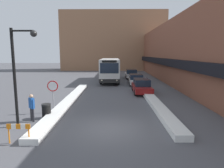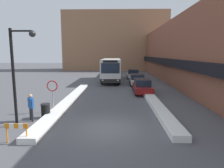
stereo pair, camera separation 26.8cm
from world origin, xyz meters
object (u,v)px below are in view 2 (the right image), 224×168
city_bus (112,69)px  parked_car_middle (137,80)px  trash_bin (46,111)px  street_lamp (18,66)px  pedestrian (31,105)px  stop_sign (52,89)px  construction_barricade (16,129)px  parked_car_back (133,74)px  parked_car_front (142,86)px

city_bus → parked_car_middle: city_bus is taller
trash_bin → street_lamp: bearing=-117.9°
pedestrian → stop_sign: bearing=114.7°
parked_car_middle → pedestrian: pedestrian is taller
construction_barricade → city_bus: bearing=79.9°
parked_car_back → stop_sign: size_ratio=1.96×
parked_car_middle → construction_barricade: bearing=-112.2°
parked_car_front → stop_sign: 10.32m
street_lamp → construction_barricade: bearing=-70.0°
construction_barricade → stop_sign: bearing=88.5°
parked_car_front → parked_car_back: parked_car_front is taller
parked_car_middle → trash_bin: (-7.31, -14.27, -0.23)m
street_lamp → construction_barricade: 3.62m
parked_car_middle → city_bus: bearing=135.5°
city_bus → parked_car_front: 9.93m
stop_sign → street_lamp: bearing=-108.2°
parked_car_front → street_lamp: bearing=-128.9°
parked_car_front → stop_sign: bearing=-134.6°
city_bus → parked_car_front: bearing=-69.0°
stop_sign → street_lamp: (-0.91, -2.78, 1.81)m
parked_car_back → parked_car_middle: bearing=-90.0°
city_bus → stop_sign: size_ratio=4.51×
parked_car_front → parked_car_middle: size_ratio=1.07×
city_bus → street_lamp: size_ratio=1.88×
city_bus → street_lamp: street_lamp is taller
stop_sign → construction_barricade: bearing=-91.5°
parked_car_front → parked_car_middle: parked_car_front is taller
pedestrian → parked_car_middle: bearing=109.0°
parked_car_back → trash_bin: 22.83m
city_bus → construction_barricade: city_bus is taller
parked_car_front → trash_bin: 11.25m
trash_bin → pedestrian: bearing=-137.2°
city_bus → stop_sign: bearing=-102.5°
parked_car_front → construction_barricade: (-7.35, -12.24, -0.08)m
city_bus → pedestrian: bearing=-103.6°
parked_car_middle → stop_sign: 14.93m
city_bus → stop_sign: (-3.67, -16.52, -0.16)m
parked_car_middle → pedestrian: size_ratio=2.50×
stop_sign → trash_bin: (-0.09, -1.23, -1.19)m
stop_sign → pedestrian: bearing=-112.4°
parked_car_middle → street_lamp: size_ratio=0.77×
parked_car_back → pedestrian: bearing=-109.7°
stop_sign → street_lamp: size_ratio=0.42×
city_bus → construction_barricade: bearing=-100.1°
city_bus → street_lamp: 19.91m
stop_sign → street_lamp: 3.44m
parked_car_front → parked_car_back: (0.00, 13.09, 0.01)m
parked_car_back → construction_barricade: parked_car_back is taller
city_bus → parked_car_back: size_ratio=2.30×
parked_car_back → construction_barricade: size_ratio=4.08×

